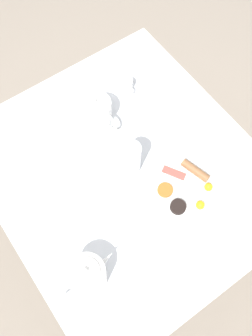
{
  "coord_description": "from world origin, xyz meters",
  "views": [
    {
      "loc": [
        0.5,
        -0.36,
        2.04
      ],
      "look_at": [
        0.0,
        0.0,
        0.78
      ],
      "focal_mm": 42.0,
      "sensor_mm": 36.0,
      "label": 1
    }
  ],
  "objects_px": {
    "water_glass_tall": "(130,159)",
    "fork_spare": "(181,116)",
    "fork_by_plate": "(87,183)",
    "teapot_near": "(87,276)",
    "spoon_for_tea": "(8,135)",
    "breakfast_plate": "(187,190)",
    "creamer_jug": "(126,84)",
    "knife_by_plate": "(169,277)",
    "teapot_far": "(96,111)"
  },
  "relations": [
    {
      "from": "teapot_near",
      "to": "fork_by_plate",
      "type": "relative_size",
      "value": 1.13
    },
    {
      "from": "breakfast_plate",
      "to": "teapot_near",
      "type": "bearing_deg",
      "value": -82.99
    },
    {
      "from": "teapot_far",
      "to": "fork_spare",
      "type": "height_order",
      "value": "teapot_far"
    },
    {
      "from": "water_glass_tall",
      "to": "knife_by_plate",
      "type": "bearing_deg",
      "value": -17.52
    },
    {
      "from": "water_glass_tall",
      "to": "knife_by_plate",
      "type": "height_order",
      "value": "water_glass_tall"
    },
    {
      "from": "spoon_for_tea",
      "to": "breakfast_plate",
      "type": "bearing_deg",
      "value": 35.73
    },
    {
      "from": "fork_spare",
      "to": "breakfast_plate",
      "type": "bearing_deg",
      "value": -34.65
    },
    {
      "from": "teapot_near",
      "to": "spoon_for_tea",
      "type": "relative_size",
      "value": 1.38
    },
    {
      "from": "creamer_jug",
      "to": "fork_spare",
      "type": "xyz_separation_m",
      "value": [
        0.23,
        0.09,
        -0.02
      ]
    },
    {
      "from": "creamer_jug",
      "to": "knife_by_plate",
      "type": "xyz_separation_m",
      "value": [
        0.69,
        -0.32,
        -0.02
      ]
    },
    {
      "from": "teapot_near",
      "to": "creamer_jug",
      "type": "xyz_separation_m",
      "value": [
        -0.54,
        0.53,
        -0.03
      ]
    },
    {
      "from": "teapot_far",
      "to": "knife_by_plate",
      "type": "height_order",
      "value": "teapot_far"
    },
    {
      "from": "fork_by_plate",
      "to": "knife_by_plate",
      "type": "distance_m",
      "value": 0.43
    },
    {
      "from": "water_glass_tall",
      "to": "fork_spare",
      "type": "xyz_separation_m",
      "value": [
        -0.07,
        0.29,
        -0.07
      ]
    },
    {
      "from": "water_glass_tall",
      "to": "fork_spare",
      "type": "distance_m",
      "value": 0.31
    },
    {
      "from": "breakfast_plate",
      "to": "fork_spare",
      "type": "distance_m",
      "value": 0.31
    },
    {
      "from": "spoon_for_tea",
      "to": "water_glass_tall",
      "type": "bearing_deg",
      "value": 37.91
    },
    {
      "from": "water_glass_tall",
      "to": "fork_spare",
      "type": "bearing_deg",
      "value": 103.67
    },
    {
      "from": "creamer_jug",
      "to": "fork_by_plate",
      "type": "relative_size",
      "value": 0.39
    },
    {
      "from": "spoon_for_tea",
      "to": "fork_spare",
      "type": "distance_m",
      "value": 0.67
    },
    {
      "from": "teapot_near",
      "to": "creamer_jug",
      "type": "relative_size",
      "value": 2.85
    },
    {
      "from": "fork_by_plate",
      "to": "teapot_near",
      "type": "bearing_deg",
      "value": -31.88
    },
    {
      "from": "water_glass_tall",
      "to": "creamer_jug",
      "type": "bearing_deg",
      "value": 146.94
    },
    {
      "from": "breakfast_plate",
      "to": "fork_by_plate",
      "type": "relative_size",
      "value": 1.53
    },
    {
      "from": "water_glass_tall",
      "to": "breakfast_plate",
      "type": "bearing_deg",
      "value": 30.9
    },
    {
      "from": "water_glass_tall",
      "to": "knife_by_plate",
      "type": "distance_m",
      "value": 0.41
    },
    {
      "from": "fork_by_plate",
      "to": "fork_spare",
      "type": "xyz_separation_m",
      "value": [
        -0.03,
        0.45,
        0.0
      ]
    },
    {
      "from": "teapot_near",
      "to": "water_glass_tall",
      "type": "xyz_separation_m",
      "value": [
        -0.24,
        0.34,
        0.02
      ]
    },
    {
      "from": "knife_by_plate",
      "to": "teapot_far",
      "type": "bearing_deg",
      "value": 167.57
    },
    {
      "from": "knife_by_plate",
      "to": "water_glass_tall",
      "type": "bearing_deg",
      "value": 162.48
    },
    {
      "from": "creamer_jug",
      "to": "knife_by_plate",
      "type": "bearing_deg",
      "value": -24.8
    },
    {
      "from": "creamer_jug",
      "to": "spoon_for_tea",
      "type": "height_order",
      "value": "creamer_jug"
    },
    {
      "from": "teapot_near",
      "to": "fork_by_plate",
      "type": "distance_m",
      "value": 0.34
    },
    {
      "from": "fork_spare",
      "to": "teapot_far",
      "type": "bearing_deg",
      "value": -122.64
    },
    {
      "from": "breakfast_plate",
      "to": "water_glass_tall",
      "type": "relative_size",
      "value": 1.98
    },
    {
      "from": "teapot_far",
      "to": "fork_spare",
      "type": "relative_size",
      "value": 1.19
    },
    {
      "from": "breakfast_plate",
      "to": "teapot_far",
      "type": "bearing_deg",
      "value": -167.63
    },
    {
      "from": "breakfast_plate",
      "to": "teapot_far",
      "type": "relative_size",
      "value": 1.38
    },
    {
      "from": "teapot_near",
      "to": "teapot_far",
      "type": "relative_size",
      "value": 1.01
    },
    {
      "from": "teapot_near",
      "to": "spoon_for_tea",
      "type": "height_order",
      "value": "teapot_near"
    },
    {
      "from": "breakfast_plate",
      "to": "knife_by_plate",
      "type": "bearing_deg",
      "value": -49.52
    },
    {
      "from": "fork_by_plate",
      "to": "spoon_for_tea",
      "type": "xyz_separation_m",
      "value": [
        -0.34,
        -0.13,
        0.0
      ]
    },
    {
      "from": "teapot_far",
      "to": "water_glass_tall",
      "type": "height_order",
      "value": "water_glass_tall"
    },
    {
      "from": "teapot_near",
      "to": "teapot_far",
      "type": "distance_m",
      "value": 0.6
    },
    {
      "from": "teapot_far",
      "to": "creamer_jug",
      "type": "height_order",
      "value": "teapot_far"
    },
    {
      "from": "teapot_near",
      "to": "spoon_for_tea",
      "type": "bearing_deg",
      "value": 82.21
    },
    {
      "from": "teapot_far",
      "to": "creamer_jug",
      "type": "xyz_separation_m",
      "value": [
        -0.05,
        0.18,
        -0.03
      ]
    },
    {
      "from": "knife_by_plate",
      "to": "spoon_for_tea",
      "type": "height_order",
      "value": "same"
    },
    {
      "from": "water_glass_tall",
      "to": "creamer_jug",
      "type": "relative_size",
      "value": 1.96
    },
    {
      "from": "water_glass_tall",
      "to": "teapot_near",
      "type": "bearing_deg",
      "value": -54.34
    }
  ]
}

